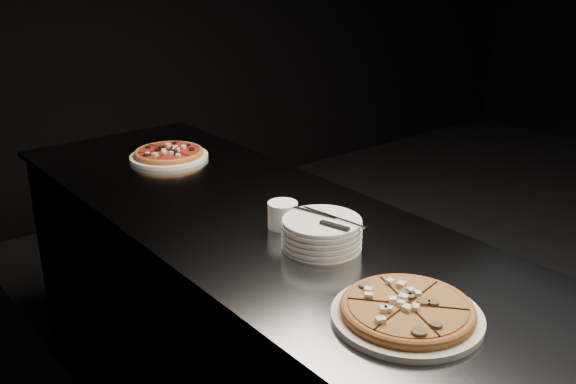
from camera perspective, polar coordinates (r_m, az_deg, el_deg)
wall_left at (r=1.53m, az=-11.94°, el=10.04°), size 0.02×5.00×2.80m
counter at (r=2.09m, az=-0.61°, el=-14.64°), size 0.74×2.44×0.92m
pizza_mushroom at (r=1.43m, az=10.54°, el=-10.37°), size 0.34×0.34×0.04m
pizza_tomato at (r=2.49m, az=-10.54°, el=3.36°), size 0.33×0.33×0.03m
plate_stack at (r=1.72m, az=3.02°, el=-3.66°), size 0.21×0.21×0.08m
cutlery at (r=1.70m, az=3.62°, el=-2.46°), size 0.07×0.23×0.01m
ramekin at (r=1.84m, az=-0.47°, el=-1.98°), size 0.09×0.09×0.08m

